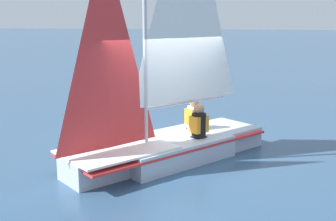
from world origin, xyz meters
TOP-DOWN VIEW (x-y plane):
  - ground_plane at (0.00, 0.00)m, footprint 260.00×260.00m
  - sailboat_main at (-0.01, -0.01)m, footprint 3.80×4.50m
  - sailor_helm at (-0.59, -0.28)m, footprint 0.42×0.43m
  - sailor_crew at (-0.34, -0.98)m, footprint 0.42×0.43m

SIDE VIEW (x-z plane):
  - ground_plane at x=0.00m, z-range 0.00..0.00m
  - sailor_helm at x=-0.59m, z-range 0.04..1.20m
  - sailor_crew at x=-0.34m, z-range 0.05..1.21m
  - sailboat_main at x=-0.01m, z-range -2.08..3.71m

